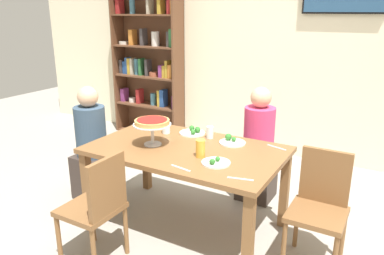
{
  "coord_description": "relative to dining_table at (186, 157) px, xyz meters",
  "views": [
    {
      "loc": [
        1.5,
        -2.53,
        1.84
      ],
      "look_at": [
        0.0,
        0.1,
        0.89
      ],
      "focal_mm": 35.08,
      "sensor_mm": 36.0,
      "label": 1
    }
  ],
  "objects": [
    {
      "name": "ground_plane",
      "position": [
        0.0,
        0.0,
        -0.65
      ],
      "size": [
        12.0,
        12.0,
        0.0
      ],
      "primitive_type": "plane",
      "color": "gray"
    },
    {
      "name": "rear_partition",
      "position": [
        0.0,
        2.2,
        0.75
      ],
      "size": [
        8.0,
        0.12,
        2.8
      ],
      "primitive_type": "cube",
      "color": "beige",
      "rests_on": "ground_plane"
    },
    {
      "name": "dining_table",
      "position": [
        0.0,
        0.0,
        0.0
      ],
      "size": [
        1.6,
        0.98,
        0.74
      ],
      "color": "brown",
      "rests_on": "ground_plane"
    },
    {
      "name": "bookshelf",
      "position": [
        -1.82,
        2.01,
        0.47
      ],
      "size": [
        1.1,
        0.3,
        2.21
      ],
      "color": "brown",
      "rests_on": "ground_plane"
    },
    {
      "name": "diner_head_west",
      "position": [
        -1.1,
        0.02,
        -0.16
      ],
      "size": [
        0.34,
        0.34,
        1.15
      ],
      "color": "#382D28",
      "rests_on": "ground_plane"
    },
    {
      "name": "diner_far_right",
      "position": [
        0.35,
        0.81,
        -0.16
      ],
      "size": [
        0.34,
        0.34,
        1.15
      ],
      "rotation": [
        0.0,
        0.0,
        -1.57
      ],
      "color": "#382D28",
      "rests_on": "ground_plane"
    },
    {
      "name": "chair_head_east",
      "position": [
        1.1,
        0.06,
        -0.17
      ],
      "size": [
        0.4,
        0.4,
        0.87
      ],
      "rotation": [
        0.0,
        0.0,
        3.14
      ],
      "color": "brown",
      "rests_on": "ground_plane"
    },
    {
      "name": "chair_near_left",
      "position": [
        -0.31,
        -0.76,
        -0.17
      ],
      "size": [
        0.4,
        0.4,
        0.87
      ],
      "rotation": [
        0.0,
        0.0,
        1.57
      ],
      "color": "brown",
      "rests_on": "ground_plane"
    },
    {
      "name": "deep_dish_pizza_stand",
      "position": [
        -0.28,
        -0.08,
        0.27
      ],
      "size": [
        0.32,
        0.32,
        0.23
      ],
      "color": "silver",
      "rests_on": "dining_table"
    },
    {
      "name": "salad_plate_near_diner",
      "position": [
        0.37,
        -0.19,
        0.1
      ],
      "size": [
        0.22,
        0.22,
        0.06
      ],
      "color": "white",
      "rests_on": "dining_table"
    },
    {
      "name": "salad_plate_far_diner",
      "position": [
        -0.13,
        0.35,
        0.1
      ],
      "size": [
        0.24,
        0.24,
        0.07
      ],
      "color": "white",
      "rests_on": "dining_table"
    },
    {
      "name": "salad_plate_spare",
      "position": [
        0.29,
        0.29,
        0.1
      ],
      "size": [
        0.23,
        0.23,
        0.07
      ],
      "color": "white",
      "rests_on": "dining_table"
    },
    {
      "name": "beer_glass_amber_tall",
      "position": [
        0.2,
        -0.12,
        0.16
      ],
      "size": [
        0.07,
        0.07,
        0.14
      ],
      "primitive_type": "cylinder",
      "color": "gold",
      "rests_on": "dining_table"
    },
    {
      "name": "water_glass_clear_near",
      "position": [
        0.06,
        0.32,
        0.14
      ],
      "size": [
        0.06,
        0.06,
        0.11
      ],
      "primitive_type": "cylinder",
      "color": "white",
      "rests_on": "dining_table"
    },
    {
      "name": "water_glass_clear_far",
      "position": [
        -0.36,
        0.24,
        0.14
      ],
      "size": [
        0.07,
        0.07,
        0.11
      ],
      "primitive_type": "cylinder",
      "color": "white",
      "rests_on": "dining_table"
    },
    {
      "name": "cutlery_fork_near",
      "position": [
        0.66,
        0.38,
        0.09
      ],
      "size": [
        0.18,
        0.07,
        0.0
      ],
      "primitive_type": "cube",
      "rotation": [
        0.0,
        0.0,
        2.84
      ],
      "color": "silver",
      "rests_on": "dining_table"
    },
    {
      "name": "cutlery_knife_near",
      "position": [
        -0.52,
        0.38,
        0.09
      ],
      "size": [
        0.18,
        0.03,
        0.0
      ],
      "primitive_type": "cube",
      "rotation": [
        0.0,
        0.0,
        3.05
      ],
      "color": "silver",
      "rests_on": "dining_table"
    },
    {
      "name": "cutlery_fork_far",
      "position": [
        0.63,
        -0.34,
        0.09
      ],
      "size": [
        0.18,
        0.06,
        0.0
      ],
      "primitive_type": "cube",
      "rotation": [
        0.0,
        0.0,
        0.23
      ],
      "color": "silver",
      "rests_on": "dining_table"
    },
    {
      "name": "cutlery_knife_far",
      "position": [
        0.18,
        -0.39,
        0.09
      ],
      "size": [
        0.18,
        0.05,
        0.0
      ],
      "primitive_type": "cube",
      "rotation": [
        0.0,
        0.0,
        -0.18
      ],
      "color": "silver",
      "rests_on": "dining_table"
    }
  ]
}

